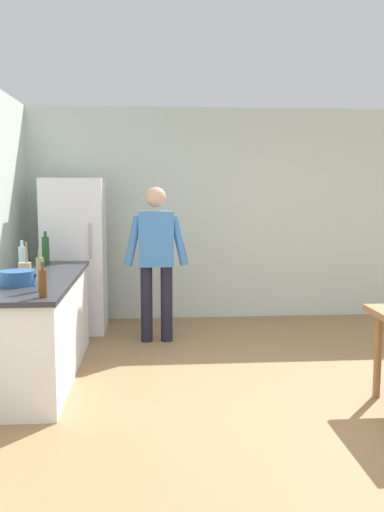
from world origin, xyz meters
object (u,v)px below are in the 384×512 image
Objects in this scene: bottle_vinegar_tall at (40,274)px; bottle_wine_green at (46,250)px; utensil_jar at (25,270)px; person at (156,254)px; bottle_beer_brown at (43,283)px; bottle_water_clear at (22,259)px; refrigerator at (75,255)px; cooking_pot at (18,278)px.

bottle_wine_green is (-0.25, 1.60, 0.01)m from bottle_vinegar_tall.
bottle_wine_green reaches higher than utensil_jar.
person is 5.00× the size of bottle_wine_green.
bottle_beer_brown is at bearing -113.00° from person.
utensil_jar is 1.07× the size of bottle_water_clear.
bottle_beer_brown is at bearing -87.60° from refrigerator.
bottle_vinegar_tall is 0.94× the size of bottle_wine_green.
bottle_wine_green is (-0.21, -0.69, 0.15)m from refrigerator.
bottle_water_clear is 0.88× the size of bottle_wine_green.
utensil_jar is at bearing -97.23° from refrigerator.
bottle_vinegar_tall is at bearing -49.97° from cooking_pot.
utensil_jar is 0.41m from bottle_water_clear.
bottle_vinegar_tall is at bearing 104.61° from bottle_beer_brown.
utensil_jar reaches higher than cooking_pot.
bottle_beer_brown is (0.32, -0.88, 0.03)m from utensil_jar.
person reaches higher than bottle_vinegar_tall.
bottle_beer_brown reaches higher than cooking_pot.
bottle_vinegar_tall is 1.07× the size of bottle_water_clear.
bottle_vinegar_tall is (0.25, -0.63, 0.06)m from utensil_jar.
bottle_vinegar_tall reaches higher than bottle_beer_brown.
bottle_beer_brown is at bearing -71.51° from bottle_water_clear.
person is at bearing 51.72° from cooking_pot.
person reaches higher than bottle_wine_green.
bottle_beer_brown is 1.34m from bottle_water_clear.
bottle_vinegar_tall reaches higher than cooking_pot.
person is at bearing 43.66° from utensil_jar.
bottle_water_clear reaches higher than cooking_pot.
person reaches higher than cooking_pot.
refrigerator reaches higher than person.
bottle_vinegar_tall is at bearing -117.67° from person.
bottle_beer_brown is 0.26m from bottle_vinegar_tall.
cooking_pot is (-0.20, -2.01, 0.06)m from refrigerator.
bottle_vinegar_tall is at bearing -81.17° from bottle_wine_green.
person is 6.54× the size of bottle_beer_brown.
person is at bearing 29.51° from bottle_water_clear.
refrigerator is 1.06× the size of person.
bottle_vinegar_tall is at bearing -70.57° from bottle_water_clear.
bottle_beer_brown is at bearing -60.48° from cooking_pot.
refrigerator is at bearing 75.96° from bottle_water_clear.
bottle_beer_brown is at bearing -80.37° from bottle_wine_green.
cooking_pot is at bearing -89.52° from bottle_wine_green.
bottle_wine_green is at bearing 79.17° from bottle_water_clear.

